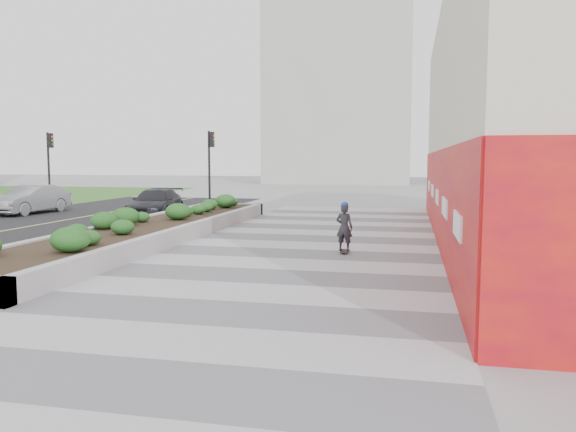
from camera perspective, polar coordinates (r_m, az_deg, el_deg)
name	(u,v)px	position (r m, az deg, el deg)	size (l,w,h in m)	color
ground	(250,295)	(11.35, -3.85, -8.01)	(160.00, 160.00, 0.00)	gray
walkway	(283,267)	(14.19, -0.46, -5.19)	(8.00, 36.00, 0.01)	#A8A8AD
building	(535,120)	(19.99, 23.83, 8.93)	(6.04, 24.08, 8.00)	beige
planter	(152,227)	(19.70, -13.61, -1.06)	(3.00, 18.00, 0.90)	#9E9EA0
traffic_signal_near	(210,159)	(29.92, -7.89, 5.81)	(0.33, 0.28, 4.20)	black
traffic_signal_far	(50,159)	(33.79, -23.06, 5.39)	(0.33, 0.28, 4.20)	black
distant_bldg_north_l	(341,96)	(66.49, 5.37, 12.02)	(16.00, 12.00, 20.00)	#ADAAA3
distant_bldg_north_r	(517,79)	(72.19, 22.28, 12.72)	(14.00, 10.00, 24.00)	#ADAAA3
manhole_cover	(303,268)	(14.09, 1.53, -5.28)	(0.44, 0.44, 0.01)	#595654
skateboarder	(344,227)	(16.22, 5.74, -1.14)	(0.55, 0.73, 1.50)	beige
car_silver	(31,199)	(30.93, -24.66, 1.55)	(1.52, 4.36, 1.43)	#96979D
car_dark	(156,203)	(26.83, -13.31, 1.25)	(1.87, 4.60, 1.33)	black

